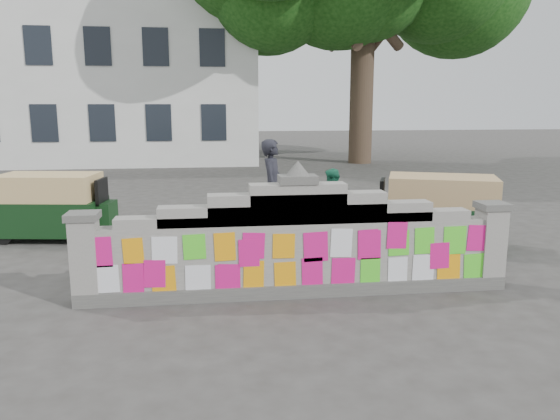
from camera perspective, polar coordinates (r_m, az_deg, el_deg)
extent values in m
plane|color=#383533|center=(8.28, 1.79, -8.79)|extent=(100.00, 100.00, 0.00)
cube|color=#4C4C49|center=(8.25, 1.79, -8.14)|extent=(6.40, 0.42, 0.20)
cube|color=gray|center=(8.10, 1.82, -4.80)|extent=(6.40, 0.32, 1.00)
cube|color=gray|center=(7.96, 1.84, -0.85)|extent=(5.20, 0.32, 0.14)
cube|color=gray|center=(7.95, 1.84, -0.35)|extent=(4.00, 0.32, 0.28)
cube|color=gray|center=(7.93, 1.85, 0.21)|extent=(2.60, 0.32, 0.44)
cube|color=gray|center=(7.92, 1.85, 0.71)|extent=(1.40, 0.32, 0.58)
cube|color=#4C4C49|center=(7.86, 1.87, 3.22)|extent=(0.55, 0.36, 0.12)
cone|color=#4C4C49|center=(7.84, 1.87, 4.38)|extent=(0.36, 0.36, 0.22)
cube|color=gray|center=(8.18, -19.63, -5.14)|extent=(0.36, 0.40, 1.24)
cube|color=#4C4C49|center=(8.03, -19.94, -0.60)|extent=(0.44, 0.44, 0.10)
cube|color=gray|center=(9.07, 21.05, -3.68)|extent=(0.36, 0.40, 1.24)
cube|color=#4C4C49|center=(8.93, 21.34, 0.42)|extent=(0.44, 0.44, 0.10)
cube|color=silver|center=(30.26, -18.86, 12.71)|extent=(16.00, 10.00, 8.00)
cylinder|color=#38281E|center=(26.70, 8.50, 11.32)|extent=(1.10, 1.10, 6.00)
imported|color=black|center=(11.07, -0.79, -0.73)|extent=(2.22, 1.27, 1.11)
imported|color=black|center=(10.99, -0.79, 1.23)|extent=(0.62, 0.78, 1.87)
imported|color=#217B58|center=(11.76, 5.45, 0.79)|extent=(0.71, 0.82, 1.45)
cube|color=black|center=(12.44, -22.82, -0.60)|extent=(2.28, 1.46, 0.71)
cube|color=tan|center=(12.33, -23.04, 2.23)|extent=(2.10, 1.39, 0.53)
cube|color=black|center=(12.03, -17.98, -0.63)|extent=(0.53, 0.68, 0.62)
cube|color=black|center=(11.94, -18.13, 1.87)|extent=(0.16, 0.63, 0.53)
cylinder|color=black|center=(12.06, -17.51, -1.88)|extent=(0.45, 0.17, 0.44)
cylinder|color=black|center=(12.41, -27.01, -2.22)|extent=(0.45, 0.17, 0.44)
cylinder|color=black|center=(13.26, -25.06, -1.27)|extent=(0.45, 0.17, 0.44)
cube|color=black|center=(11.22, 16.40, -1.27)|extent=(2.49, 1.89, 0.74)
cube|color=tan|center=(11.10, 16.58, 1.98)|extent=(2.30, 1.79, 0.55)
cube|color=black|center=(11.20, 10.53, -1.02)|extent=(0.66, 0.76, 0.64)
cube|color=black|center=(11.10, 10.63, 1.77)|extent=(0.29, 0.63, 0.55)
cylinder|color=black|center=(11.27, 10.01, -2.37)|extent=(0.47, 0.26, 0.46)
cylinder|color=black|center=(11.85, 20.20, -2.23)|extent=(0.47, 0.26, 0.46)
cylinder|color=black|center=(10.87, 20.84, -3.42)|extent=(0.47, 0.26, 0.46)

